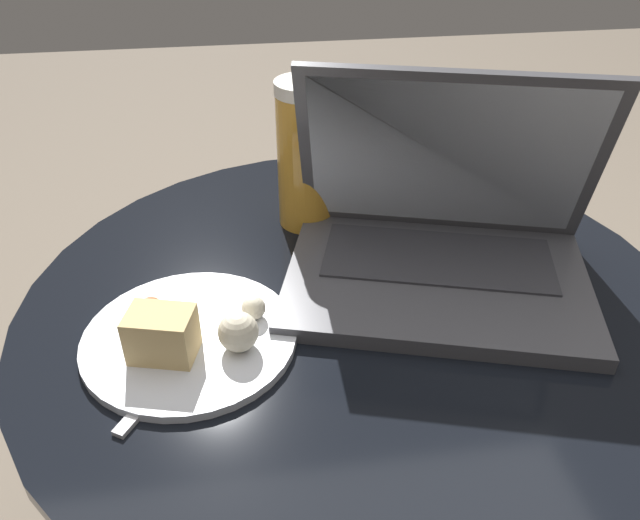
{
  "coord_description": "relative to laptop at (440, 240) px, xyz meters",
  "views": [
    {
      "loc": [
        -0.12,
        -0.54,
        0.96
      ],
      "look_at": [
        -0.04,
        -0.03,
        0.6
      ],
      "focal_mm": 35.0,
      "sensor_mm": 36.0,
      "label": 1
    }
  ],
  "objects": [
    {
      "name": "table",
      "position": [
        -0.1,
        -0.02,
        -0.19
      ],
      "size": [
        0.74,
        0.74,
        0.53
      ],
      "color": "black",
      "rests_on": "ground_plane"
    },
    {
      "name": "napkin",
      "position": [
        -0.27,
        -0.07,
        -0.05
      ],
      "size": [
        0.19,
        0.15,
        0.0
      ],
      "color": "silver",
      "rests_on": "table"
    },
    {
      "name": "laptop",
      "position": [
        0.0,
        0.0,
        0.0
      ],
      "size": [
        0.39,
        0.32,
        0.24
      ],
      "color": "#47474C",
      "rests_on": "table"
    },
    {
      "name": "beer_glass",
      "position": [
        -0.13,
        0.15,
        0.05
      ],
      "size": [
        0.08,
        0.08,
        0.19
      ],
      "color": "gold",
      "rests_on": "table"
    },
    {
      "name": "snack_plate",
      "position": [
        -0.28,
        -0.08,
        -0.04
      ],
      "size": [
        0.22,
        0.22,
        0.06
      ],
      "color": "silver",
      "rests_on": "table"
    },
    {
      "name": "fork",
      "position": [
        -0.28,
        -0.1,
        -0.05
      ],
      "size": [
        0.12,
        0.17,
        0.0
      ],
      "color": "#B2B2B7",
      "rests_on": "table"
    }
  ]
}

